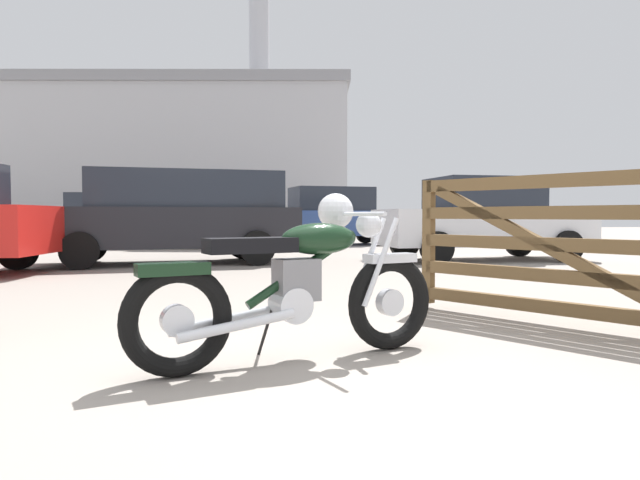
{
  "coord_description": "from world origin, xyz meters",
  "views": [
    {
      "loc": [
        -0.21,
        -3.21,
        0.9
      ],
      "look_at": [
        0.26,
        1.66,
        0.7
      ],
      "focal_mm": 32.33,
      "sensor_mm": 36.0,
      "label": 1
    }
  ],
  "objects_px": {
    "timber_gate": "(581,241)",
    "dark_sedan_left": "(176,214)",
    "vintage_motorcycle": "(300,282)",
    "red_hatchback_near": "(200,215)",
    "pale_sedan_back": "(103,218)",
    "blue_hatchback_right": "(482,219)",
    "silver_sedan_mid": "(336,215)"
  },
  "relations": [
    {
      "from": "timber_gate",
      "to": "pale_sedan_back",
      "type": "height_order",
      "value": "pale_sedan_back"
    },
    {
      "from": "blue_hatchback_right",
      "to": "dark_sedan_left",
      "type": "bearing_deg",
      "value": 175.84
    },
    {
      "from": "silver_sedan_mid",
      "to": "pale_sedan_back",
      "type": "bearing_deg",
      "value": 151.72
    },
    {
      "from": "timber_gate",
      "to": "blue_hatchback_right",
      "type": "bearing_deg",
      "value": -52.35
    },
    {
      "from": "vintage_motorcycle",
      "to": "blue_hatchback_right",
      "type": "height_order",
      "value": "blue_hatchback_right"
    },
    {
      "from": "red_hatchback_near",
      "to": "timber_gate",
      "type": "bearing_deg",
      "value": 119.48
    },
    {
      "from": "pale_sedan_back",
      "to": "silver_sedan_mid",
      "type": "xyz_separation_m",
      "value": [
        7.66,
        -2.35,
        0.08
      ]
    },
    {
      "from": "dark_sedan_left",
      "to": "pale_sedan_back",
      "type": "distance_m",
      "value": 9.75
    },
    {
      "from": "blue_hatchback_right",
      "to": "red_hatchback_near",
      "type": "height_order",
      "value": "red_hatchback_near"
    },
    {
      "from": "timber_gate",
      "to": "red_hatchback_near",
      "type": "distance_m",
      "value": 12.78
    },
    {
      "from": "timber_gate",
      "to": "pale_sedan_back",
      "type": "bearing_deg",
      "value": -10.3
    },
    {
      "from": "pale_sedan_back",
      "to": "blue_hatchback_right",
      "type": "bearing_deg",
      "value": -37.9
    },
    {
      "from": "red_hatchback_near",
      "to": "vintage_motorcycle",
      "type": "bearing_deg",
      "value": 108.82
    },
    {
      "from": "dark_sedan_left",
      "to": "red_hatchback_near",
      "type": "relative_size",
      "value": 1.2
    },
    {
      "from": "dark_sedan_left",
      "to": "red_hatchback_near",
      "type": "xyz_separation_m",
      "value": [
        -0.13,
        5.25,
        -0.02
      ]
    },
    {
      "from": "vintage_motorcycle",
      "to": "red_hatchback_near",
      "type": "relative_size",
      "value": 0.48
    },
    {
      "from": "red_hatchback_near",
      "to": "pale_sedan_back",
      "type": "distance_m",
      "value": 5.22
    },
    {
      "from": "dark_sedan_left",
      "to": "timber_gate",
      "type": "bearing_deg",
      "value": 110.68
    },
    {
      "from": "pale_sedan_back",
      "to": "red_hatchback_near",
      "type": "bearing_deg",
      "value": -41.96
    },
    {
      "from": "vintage_motorcycle",
      "to": "pale_sedan_back",
      "type": "relative_size",
      "value": 0.46
    },
    {
      "from": "blue_hatchback_right",
      "to": "timber_gate",
      "type": "bearing_deg",
      "value": -111.71
    },
    {
      "from": "timber_gate",
      "to": "dark_sedan_left",
      "type": "bearing_deg",
      "value": -5.52
    },
    {
      "from": "blue_hatchback_right",
      "to": "silver_sedan_mid",
      "type": "distance_m",
      "value": 6.77
    },
    {
      "from": "dark_sedan_left",
      "to": "silver_sedan_mid",
      "type": "xyz_separation_m",
      "value": [
        3.89,
        6.64,
        -0.02
      ]
    },
    {
      "from": "vintage_motorcycle",
      "to": "pale_sedan_back",
      "type": "xyz_separation_m",
      "value": [
        -5.66,
        16.52,
        0.34
      ]
    },
    {
      "from": "vintage_motorcycle",
      "to": "dark_sedan_left",
      "type": "relative_size",
      "value": 0.4
    },
    {
      "from": "dark_sedan_left",
      "to": "blue_hatchback_right",
      "type": "bearing_deg",
      "value": 171.4
    },
    {
      "from": "blue_hatchback_right",
      "to": "silver_sedan_mid",
      "type": "height_order",
      "value": "silver_sedan_mid"
    },
    {
      "from": "timber_gate",
      "to": "dark_sedan_left",
      "type": "relative_size",
      "value": 0.43
    },
    {
      "from": "silver_sedan_mid",
      "to": "blue_hatchback_right",
      "type": "bearing_deg",
      "value": -82.34
    },
    {
      "from": "vintage_motorcycle",
      "to": "red_hatchback_near",
      "type": "distance_m",
      "value": 12.95
    },
    {
      "from": "vintage_motorcycle",
      "to": "red_hatchback_near",
      "type": "bearing_deg",
      "value": 76.51
    }
  ]
}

